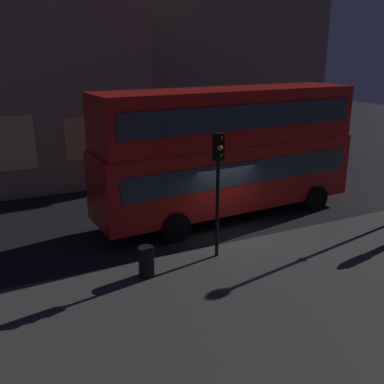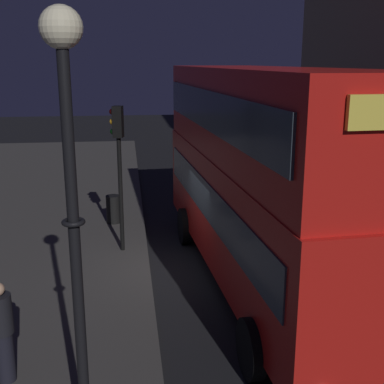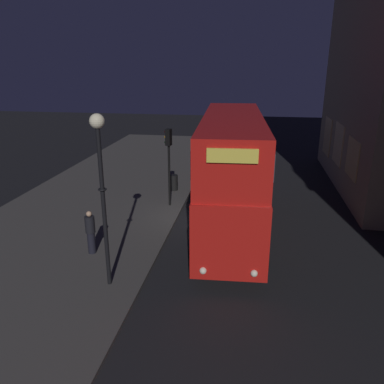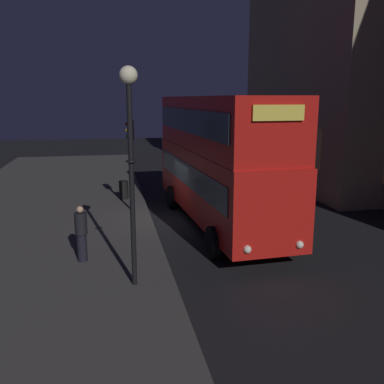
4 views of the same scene
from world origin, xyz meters
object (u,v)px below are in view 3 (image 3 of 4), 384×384
Objects in this scene: pedestrian at (91,232)px; litter_bin at (174,183)px; street_lamp at (101,169)px; double_decker_bus at (231,168)px; traffic_light_near_kerb at (169,151)px.

litter_bin is (-8.48, 1.64, -0.45)m from pedestrian.
street_lamp is 3.26× the size of pedestrian.
litter_bin is at bearing 19.63° from pedestrian.
litter_bin is (-4.93, -3.69, -2.39)m from double_decker_bus.
double_decker_bus is at bearing -25.73° from pedestrian.
double_decker_bus is 2.74× the size of traffic_light_near_kerb.
street_lamp is 11.20m from litter_bin.
street_lamp is 6.25× the size of litter_bin.
double_decker_bus is 1.92× the size of street_lamp.
pedestrian is (5.89, -1.93, -2.04)m from traffic_light_near_kerb.
traffic_light_near_kerb is at bearing -127.79° from double_decker_bus.
pedestrian is 8.65m from litter_bin.
litter_bin is at bearing -146.43° from double_decker_bus.
litter_bin is at bearing 179.36° from street_lamp.
double_decker_bus reaches higher than traffic_light_near_kerb.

